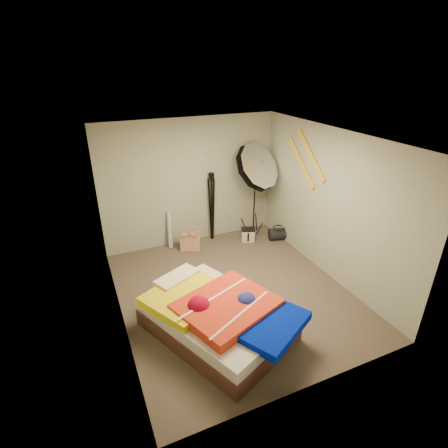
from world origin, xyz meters
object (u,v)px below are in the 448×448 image
tote_bag (190,242)px  bed (217,315)px  photo_umbrella (255,168)px  camera_case (248,235)px  duffel_bag (279,234)px  wrapping_roll (170,230)px  camera_tripod (212,202)px

tote_bag → bed: bearing=-75.4°
bed → photo_umbrella: 3.18m
camera_case → tote_bag: bearing=-162.7°
duffel_bag → camera_case: bearing=177.3°
camera_case → duffel_bag: 0.65m
tote_bag → photo_umbrella: size_ratio=0.18×
wrapping_roll → camera_tripod: camera_tripod is taller
tote_bag → camera_tripod: bearing=50.2°
camera_case → camera_tripod: camera_tripod is taller
wrapping_roll → photo_umbrella: (1.71, -0.30, 1.14)m
duffel_bag → camera_tripod: (-1.26, 0.59, 0.70)m
tote_bag → bed: size_ratio=0.17×
bed → tote_bag: bearing=80.4°
camera_case → photo_umbrella: (0.17, 0.12, 1.38)m
wrapping_roll → bed: wrapping_roll is taller
photo_umbrella → camera_tripod: (-0.81, 0.27, -0.68)m
camera_tripod → photo_umbrella: bearing=-18.7°
photo_umbrella → wrapping_roll: bearing=170.0°
duffel_bag → camera_tripod: 1.56m
wrapping_roll → bed: 2.64m
camera_case → bed: (-1.62, -2.22, 0.15)m
bed → camera_case: bearing=53.9°
tote_bag → wrapping_roll: 0.48m
wrapping_roll → duffel_bag: bearing=-16.0°
duffel_bag → camera_tripod: size_ratio=0.28×
bed → photo_umbrella: (1.79, 2.33, 1.23)m
duffel_bag → tote_bag: bearing=-174.3°
tote_bag → wrapping_roll: size_ratio=0.53×
wrapping_roll → camera_tripod: bearing=-1.8°
camera_case → bed: 2.75m
duffel_bag → bed: bed is taller
photo_umbrella → camera_case: bearing=-145.5°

